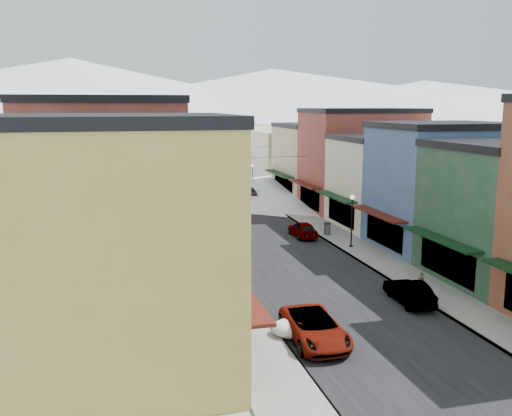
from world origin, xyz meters
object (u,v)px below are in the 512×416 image
streetlamp_near (352,214)px  car_dark_hatch (210,214)px  car_white_suv (315,327)px  car_silver_sedan (228,240)px  car_green_sedan (409,292)px  trash_can (327,229)px

streetlamp_near → car_dark_hatch: bearing=125.2°
car_white_suv → car_silver_sedan: size_ratio=1.36×
car_green_sedan → trash_can: car_green_sedan is taller
car_white_suv → car_silver_sedan: (-0.41, 20.07, -0.07)m
car_silver_sedan → streetlamp_near: (10.01, -2.73, 2.22)m
trash_can → car_silver_sedan: bearing=-168.8°
trash_can → streetlamp_near: bearing=-86.1°
trash_can → car_green_sedan: bearing=-95.6°
car_white_suv → streetlamp_near: 19.94m
car_silver_sedan → streetlamp_near: streetlamp_near is taller
car_silver_sedan → streetlamp_near: 10.61m
car_white_suv → car_green_sedan: 8.54m
car_white_suv → car_dark_hatch: bearing=91.7°
car_silver_sedan → streetlamp_near: bearing=-10.1°
car_dark_hatch → streetlamp_near: size_ratio=1.11×
car_dark_hatch → streetlamp_near: (9.60, -13.63, 2.12)m
car_dark_hatch → car_silver_sedan: bearing=-90.6°
car_dark_hatch → trash_can: car_dark_hatch is taller
car_white_suv → streetlamp_near: (9.60, 17.34, 2.15)m
car_white_suv → car_silver_sedan: car_white_suv is taller
car_silver_sedan → car_green_sedan: (7.94, -16.06, 0.03)m
car_white_suv → car_green_sedan: bearing=29.7°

